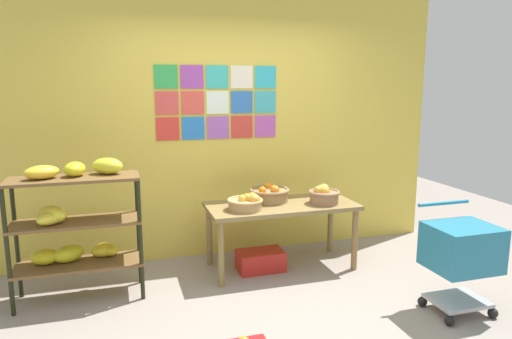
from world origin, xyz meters
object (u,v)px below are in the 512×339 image
Objects in this scene: display_table at (281,212)px; produce_crate_under_table at (260,261)px; banana_shelf_unit at (75,219)px; fruit_basket_left at (324,195)px; fruit_basket_back_right at (269,194)px; fruit_basket_right at (246,203)px; shopping_cart at (461,251)px.

produce_crate_under_table is at bearing -175.64° from display_table.
banana_shelf_unit reaches higher than display_table.
fruit_basket_left is at bearing 0.78° from banana_shelf_unit.
display_table is at bearing -59.06° from fruit_basket_back_right.
produce_crate_under_table is (0.17, 0.09, -0.63)m from fruit_basket_right.
fruit_basket_right is 0.74× the size of produce_crate_under_table.
fruit_basket_right is (-0.31, -0.24, -0.01)m from fruit_basket_back_right.
fruit_basket_back_right is at bearing 8.18° from banana_shelf_unit.
produce_crate_under_table is at bearing 172.85° from fruit_basket_left.
shopping_cart is (2.95, -1.17, -0.18)m from banana_shelf_unit.
fruit_basket_left is at bearing -7.15° from produce_crate_under_table.
fruit_basket_right is (-0.39, -0.10, 0.15)m from display_table.
fruit_basket_left reaches higher than display_table.
fruit_basket_left is 0.68× the size of produce_crate_under_table.
fruit_basket_right is (-0.80, -0.01, -0.02)m from fruit_basket_left.
fruit_basket_back_right is at bearing 129.52° from shopping_cart.
fruit_basket_back_right reaches higher than fruit_basket_right.
produce_crate_under_table is at bearing 26.92° from fruit_basket_right.
display_table is 0.45m from fruit_basket_left.
display_table is at bearing 130.19° from shopping_cart.
produce_crate_under_table is at bearing 136.01° from shopping_cart.
banana_shelf_unit is 1.40× the size of shopping_cart.
display_table is at bearing 4.36° from produce_crate_under_table.
fruit_basket_back_right is at bearing 154.87° from fruit_basket_left.
fruit_basket_left is (2.31, 0.03, 0.04)m from banana_shelf_unit.
banana_shelf_unit is at bearing 159.68° from shopping_cart.
display_table is 3.21× the size of produce_crate_under_table.
produce_crate_under_table is at bearing 3.78° from banana_shelf_unit.
fruit_basket_left is 1.38m from shopping_cart.
fruit_basket_right is at bearing 0.93° from banana_shelf_unit.
shopping_cart is (1.05, -1.30, -0.06)m from display_table.
shopping_cart is (0.64, -1.21, -0.23)m from fruit_basket_left.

